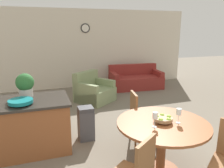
{
  "coord_description": "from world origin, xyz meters",
  "views": [
    {
      "loc": [
        -1.44,
        -1.33,
        2.04
      ],
      "look_at": [
        -0.11,
        2.64,
        0.98
      ],
      "focal_mm": 35.0,
      "sensor_mm": 36.0,
      "label": 1
    }
  ],
  "objects": [
    {
      "name": "wall_back",
      "position": [
        0.0,
        6.32,
        1.35
      ],
      "size": [
        8.0,
        0.09,
        2.7
      ],
      "color": "beige",
      "rests_on": "ground_plane"
    },
    {
      "name": "dining_table",
      "position": [
        0.12,
        1.1,
        0.6
      ],
      "size": [
        1.29,
        1.29,
        0.78
      ],
      "color": "brown",
      "rests_on": "ground_plane"
    },
    {
      "name": "dining_chair_far_side",
      "position": [
        0.19,
        1.98,
        0.52
      ],
      "size": [
        0.48,
        0.48,
        0.95
      ],
      "rotation": [
        0.0,
        0.0,
        4.54
      ],
      "color": "brown",
      "rests_on": "ground_plane"
    },
    {
      "name": "fruit_bowl",
      "position": [
        0.13,
        1.1,
        0.83
      ],
      "size": [
        0.26,
        0.26,
        0.1
      ],
      "color": "olive",
      "rests_on": "dining_table"
    },
    {
      "name": "wine_glass_left",
      "position": [
        -0.06,
        1.01,
        0.93
      ],
      "size": [
        0.07,
        0.07,
        0.21
      ],
      "color": "silver",
      "rests_on": "dining_table"
    },
    {
      "name": "wine_glass_right",
      "position": [
        0.31,
        1.02,
        0.93
      ],
      "size": [
        0.07,
        0.07,
        0.21
      ],
      "color": "silver",
      "rests_on": "dining_table"
    },
    {
      "name": "kitchen_island",
      "position": [
        -1.72,
        2.36,
        0.45
      ],
      "size": [
        1.42,
        0.9,
        0.89
      ],
      "color": "brown",
      "rests_on": "ground_plane"
    },
    {
      "name": "teal_bowl",
      "position": [
        -1.76,
        2.17,
        0.94
      ],
      "size": [
        0.37,
        0.37,
        0.08
      ],
      "color": "#147A7F",
      "rests_on": "kitchen_island"
    },
    {
      "name": "potted_plant",
      "position": [
        -1.7,
        2.58,
        1.11
      ],
      "size": [
        0.31,
        0.31,
        0.41
      ],
      "color": "beige",
      "rests_on": "kitchen_island"
    },
    {
      "name": "trash_bin",
      "position": [
        -0.7,
        2.41,
        0.32
      ],
      "size": [
        0.28,
        0.26,
        0.64
      ],
      "color": "#47474C",
      "rests_on": "ground_plane"
    },
    {
      "name": "couch",
      "position": [
        1.74,
        5.53,
        0.28
      ],
      "size": [
        1.83,
        1.05,
        0.79
      ],
      "rotation": [
        0.0,
        0.0,
        -0.07
      ],
      "color": "maroon",
      "rests_on": "ground_plane"
    },
    {
      "name": "armchair",
      "position": [
        -0.02,
        4.55,
        0.29
      ],
      "size": [
        1.25,
        1.24,
        0.84
      ],
      "rotation": [
        0.0,
        0.0,
        0.63
      ],
      "color": "gray",
      "rests_on": "ground_plane"
    }
  ]
}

